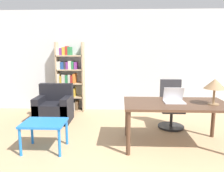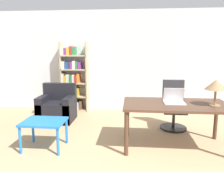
{
  "view_description": "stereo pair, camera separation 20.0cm",
  "coord_description": "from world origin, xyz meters",
  "px_view_note": "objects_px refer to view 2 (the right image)",
  "views": [
    {
      "loc": [
        -0.15,
        -1.43,
        1.67
      ],
      "look_at": [
        -0.31,
        2.44,
        1.02
      ],
      "focal_mm": 35.0,
      "sensor_mm": 36.0,
      "label": 1
    },
    {
      "loc": [
        0.05,
        -1.42,
        1.67
      ],
      "look_at": [
        -0.31,
        2.44,
        1.02
      ],
      "focal_mm": 35.0,
      "sensor_mm": 36.0,
      "label": 2
    }
  ],
  "objects_px": {
    "armchair": "(57,108)",
    "table_lamp": "(216,85)",
    "side_table_blue": "(44,125)",
    "desk": "(176,109)",
    "bookshelf": "(73,80)",
    "office_chair": "(173,108)",
    "laptop": "(174,100)"
  },
  "relations": [
    {
      "from": "armchair",
      "to": "table_lamp",
      "type": "bearing_deg",
      "value": -22.56
    },
    {
      "from": "table_lamp",
      "to": "side_table_blue",
      "type": "height_order",
      "value": "table_lamp"
    },
    {
      "from": "desk",
      "to": "bookshelf",
      "type": "distance_m",
      "value": 3.16
    },
    {
      "from": "office_chair",
      "to": "bookshelf",
      "type": "distance_m",
      "value": 2.78
    },
    {
      "from": "desk",
      "to": "armchair",
      "type": "relative_size",
      "value": 2.05
    },
    {
      "from": "laptop",
      "to": "armchair",
      "type": "height_order",
      "value": "laptop"
    },
    {
      "from": "laptop",
      "to": "side_table_blue",
      "type": "height_order",
      "value": "laptop"
    },
    {
      "from": "table_lamp",
      "to": "side_table_blue",
      "type": "relative_size",
      "value": 0.61
    },
    {
      "from": "laptop",
      "to": "armchair",
      "type": "xyz_separation_m",
      "value": [
        -2.47,
        1.16,
        -0.52
      ]
    },
    {
      "from": "armchair",
      "to": "bookshelf",
      "type": "distance_m",
      "value": 1.06
    },
    {
      "from": "office_chair",
      "to": "side_table_blue",
      "type": "relative_size",
      "value": 1.47
    },
    {
      "from": "laptop",
      "to": "table_lamp",
      "type": "distance_m",
      "value": 0.69
    },
    {
      "from": "laptop",
      "to": "bookshelf",
      "type": "relative_size",
      "value": 0.19
    },
    {
      "from": "desk",
      "to": "table_lamp",
      "type": "relative_size",
      "value": 4.13
    },
    {
      "from": "office_chair",
      "to": "bookshelf",
      "type": "bearing_deg",
      "value": 155.36
    },
    {
      "from": "desk",
      "to": "office_chair",
      "type": "relative_size",
      "value": 1.72
    },
    {
      "from": "office_chair",
      "to": "desk",
      "type": "bearing_deg",
      "value": -98.58
    },
    {
      "from": "laptop",
      "to": "bookshelf",
      "type": "distance_m",
      "value": 3.11
    },
    {
      "from": "laptop",
      "to": "side_table_blue",
      "type": "bearing_deg",
      "value": -171.6
    },
    {
      "from": "office_chair",
      "to": "bookshelf",
      "type": "height_order",
      "value": "bookshelf"
    },
    {
      "from": "desk",
      "to": "armchair",
      "type": "bearing_deg",
      "value": 154.36
    },
    {
      "from": "armchair",
      "to": "office_chair",
      "type": "bearing_deg",
      "value": -5.43
    },
    {
      "from": "desk",
      "to": "office_chair",
      "type": "distance_m",
      "value": 0.99
    },
    {
      "from": "laptop",
      "to": "armchair",
      "type": "relative_size",
      "value": 0.4
    },
    {
      "from": "desk",
      "to": "side_table_blue",
      "type": "bearing_deg",
      "value": -172.82
    },
    {
      "from": "desk",
      "to": "office_chair",
      "type": "xyz_separation_m",
      "value": [
        0.14,
        0.95,
        -0.23
      ]
    },
    {
      "from": "office_chair",
      "to": "side_table_blue",
      "type": "distance_m",
      "value": 2.65
    },
    {
      "from": "laptop",
      "to": "side_table_blue",
      "type": "distance_m",
      "value": 2.24
    },
    {
      "from": "table_lamp",
      "to": "bookshelf",
      "type": "relative_size",
      "value": 0.23
    },
    {
      "from": "desk",
      "to": "armchair",
      "type": "xyz_separation_m",
      "value": [
        -2.5,
        1.2,
        -0.38
      ]
    },
    {
      "from": "desk",
      "to": "laptop",
      "type": "bearing_deg",
      "value": 120.67
    },
    {
      "from": "laptop",
      "to": "armchair",
      "type": "distance_m",
      "value": 2.78
    }
  ]
}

